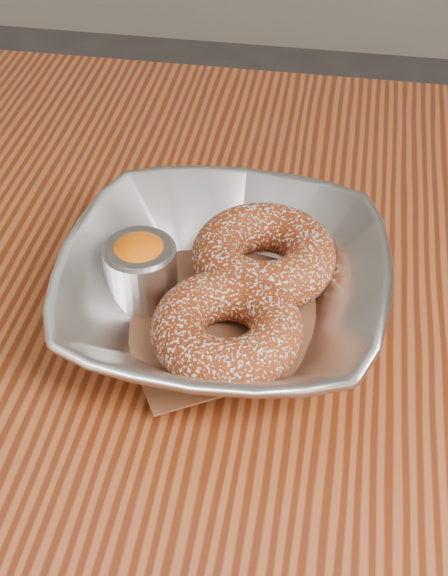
% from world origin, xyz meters
% --- Properties ---
extents(table, '(1.20, 0.80, 0.75)m').
position_xyz_m(table, '(0.00, 0.00, 0.65)').
color(table, brown).
rests_on(table, ground_plane).
extents(serving_bowl, '(0.22, 0.22, 0.05)m').
position_xyz_m(serving_bowl, '(-0.02, 0.03, 0.78)').
color(serving_bowl, silver).
rests_on(serving_bowl, table).
extents(parchment, '(0.20, 0.20, 0.00)m').
position_xyz_m(parchment, '(-0.02, 0.03, 0.76)').
color(parchment, brown).
rests_on(parchment, table).
extents(donut_back, '(0.13, 0.13, 0.04)m').
position_xyz_m(donut_back, '(0.00, 0.07, 0.78)').
color(donut_back, maroon).
rests_on(donut_back, parchment).
extents(donut_front, '(0.14, 0.14, 0.04)m').
position_xyz_m(donut_front, '(-0.01, -0.00, 0.78)').
color(donut_front, maroon).
rests_on(donut_front, parchment).
extents(ramekin, '(0.05, 0.05, 0.05)m').
position_xyz_m(ramekin, '(-0.08, 0.04, 0.78)').
color(ramekin, silver).
rests_on(ramekin, table).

